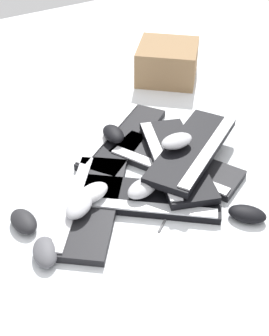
{
  "coord_description": "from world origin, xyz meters",
  "views": [
    {
      "loc": [
        0.6,
        0.98,
        0.96
      ],
      "look_at": [
        -0.01,
        -0.02,
        0.04
      ],
      "focal_mm": 50.0,
      "sensor_mm": 36.0,
      "label": 1
    }
  ],
  "objects_px": {
    "keyboard_0": "(91,205)",
    "mouse_2": "(247,214)",
    "mouse_5": "(113,134)",
    "mouse_7": "(45,252)",
    "cardboard_box": "(167,62)",
    "mouse_4": "(177,141)",
    "mouse_0": "(79,206)",
    "mouse_6": "(24,222)",
    "mouse_1": "(142,188)",
    "keyboard_1": "(148,199)",
    "keyboard_5": "(193,149)",
    "keyboard_3": "(122,138)",
    "keyboard_4": "(175,159)",
    "keyboard_2": "(176,164)",
    "mouse_3": "(92,193)"
  },
  "relations": [
    {
      "from": "mouse_0",
      "to": "mouse_7",
      "type": "bearing_deg",
      "value": 172.44
    },
    {
      "from": "keyboard_0",
      "to": "mouse_2",
      "type": "bearing_deg",
      "value": 142.67
    },
    {
      "from": "mouse_4",
      "to": "cardboard_box",
      "type": "height_order",
      "value": "cardboard_box"
    },
    {
      "from": "mouse_0",
      "to": "mouse_6",
      "type": "xyz_separation_m",
      "value": [
        0.15,
        -0.05,
        -0.03
      ]
    },
    {
      "from": "keyboard_4",
      "to": "mouse_4",
      "type": "bearing_deg",
      "value": -132.39
    },
    {
      "from": "keyboard_2",
      "to": "mouse_0",
      "type": "xyz_separation_m",
      "value": [
        0.38,
        0.05,
        0.04
      ]
    },
    {
      "from": "keyboard_4",
      "to": "mouse_5",
      "type": "xyz_separation_m",
      "value": [
        0.1,
        -0.23,
        0.01
      ]
    },
    {
      "from": "cardboard_box",
      "to": "mouse_4",
      "type": "bearing_deg",
      "value": 57.8
    },
    {
      "from": "keyboard_4",
      "to": "keyboard_3",
      "type": "bearing_deg",
      "value": -75.11
    },
    {
      "from": "mouse_1",
      "to": "mouse_5",
      "type": "relative_size",
      "value": 1.0
    },
    {
      "from": "mouse_5",
      "to": "keyboard_0",
      "type": "bearing_deg",
      "value": 146.05
    },
    {
      "from": "mouse_2",
      "to": "mouse_5",
      "type": "xyz_separation_m",
      "value": [
        0.15,
        -0.53,
        0.03
      ]
    },
    {
      "from": "keyboard_0",
      "to": "mouse_4",
      "type": "distance_m",
      "value": 0.34
    },
    {
      "from": "keyboard_0",
      "to": "mouse_4",
      "type": "height_order",
      "value": "mouse_4"
    },
    {
      "from": "keyboard_5",
      "to": "mouse_6",
      "type": "bearing_deg",
      "value": -2.95
    },
    {
      "from": "mouse_2",
      "to": "mouse_7",
      "type": "relative_size",
      "value": 1.0
    },
    {
      "from": "keyboard_0",
      "to": "keyboard_3",
      "type": "distance_m",
      "value": 0.36
    },
    {
      "from": "keyboard_3",
      "to": "mouse_3",
      "type": "height_order",
      "value": "mouse_3"
    },
    {
      "from": "mouse_1",
      "to": "mouse_2",
      "type": "xyz_separation_m",
      "value": [
        -0.22,
        0.23,
        -0.03
      ]
    },
    {
      "from": "keyboard_0",
      "to": "keyboard_5",
      "type": "xyz_separation_m",
      "value": [
        -0.38,
        -0.0,
        0.06
      ]
    },
    {
      "from": "keyboard_1",
      "to": "keyboard_0",
      "type": "bearing_deg",
      "value": -22.36
    },
    {
      "from": "mouse_1",
      "to": "mouse_2",
      "type": "height_order",
      "value": "mouse_1"
    },
    {
      "from": "mouse_0",
      "to": "mouse_1",
      "type": "xyz_separation_m",
      "value": [
        -0.2,
        0.03,
        0.0
      ]
    },
    {
      "from": "keyboard_0",
      "to": "mouse_0",
      "type": "bearing_deg",
      "value": 24.96
    },
    {
      "from": "mouse_2",
      "to": "mouse_4",
      "type": "bearing_deg",
      "value": 146.23
    },
    {
      "from": "keyboard_0",
      "to": "mouse_2",
      "type": "xyz_separation_m",
      "value": [
        -0.36,
        0.28,
        0.01
      ]
    },
    {
      "from": "keyboard_0",
      "to": "mouse_2",
      "type": "distance_m",
      "value": 0.46
    },
    {
      "from": "keyboard_0",
      "to": "keyboard_4",
      "type": "distance_m",
      "value": 0.32
    },
    {
      "from": "keyboard_2",
      "to": "keyboard_0",
      "type": "bearing_deg",
      "value": 4.86
    },
    {
      "from": "mouse_4",
      "to": "cardboard_box",
      "type": "distance_m",
      "value": 0.65
    },
    {
      "from": "keyboard_4",
      "to": "mouse_1",
      "type": "height_order",
      "value": "mouse_1"
    },
    {
      "from": "mouse_0",
      "to": "mouse_3",
      "type": "relative_size",
      "value": 1.0
    },
    {
      "from": "keyboard_1",
      "to": "mouse_5",
      "type": "height_order",
      "value": "mouse_5"
    },
    {
      "from": "keyboard_3",
      "to": "mouse_3",
      "type": "xyz_separation_m",
      "value": [
        0.25,
        0.25,
        0.04
      ]
    },
    {
      "from": "mouse_2",
      "to": "mouse_3",
      "type": "height_order",
      "value": "mouse_3"
    },
    {
      "from": "mouse_1",
      "to": "mouse_4",
      "type": "relative_size",
      "value": 1.0
    },
    {
      "from": "keyboard_3",
      "to": "keyboard_4",
      "type": "bearing_deg",
      "value": 104.89
    },
    {
      "from": "mouse_0",
      "to": "mouse_2",
      "type": "bearing_deg",
      "value": -69.63
    },
    {
      "from": "cardboard_box",
      "to": "keyboard_2",
      "type": "bearing_deg",
      "value": 57.97
    },
    {
      "from": "mouse_5",
      "to": "mouse_7",
      "type": "bearing_deg",
      "value": 138.18
    },
    {
      "from": "keyboard_1",
      "to": "keyboard_3",
      "type": "xyz_separation_m",
      "value": [
        -0.1,
        -0.32,
        0.0
      ]
    },
    {
      "from": "keyboard_4",
      "to": "mouse_2",
      "type": "distance_m",
      "value": 0.3
    },
    {
      "from": "mouse_4",
      "to": "mouse_3",
      "type": "bearing_deg",
      "value": 2.71
    },
    {
      "from": "keyboard_5",
      "to": "keyboard_0",
      "type": "bearing_deg",
      "value": 0.36
    },
    {
      "from": "keyboard_2",
      "to": "mouse_2",
      "type": "height_order",
      "value": "mouse_2"
    },
    {
      "from": "keyboard_2",
      "to": "cardboard_box",
      "type": "bearing_deg",
      "value": -122.03
    },
    {
      "from": "keyboard_2",
      "to": "mouse_7",
      "type": "bearing_deg",
      "value": 14.44
    },
    {
      "from": "mouse_1",
      "to": "mouse_7",
      "type": "distance_m",
      "value": 0.35
    },
    {
      "from": "keyboard_1",
      "to": "keyboard_4",
      "type": "xyz_separation_m",
      "value": [
        -0.16,
        -0.09,
        0.03
      ]
    },
    {
      "from": "keyboard_0",
      "to": "mouse_5",
      "type": "relative_size",
      "value": 3.97
    }
  ]
}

